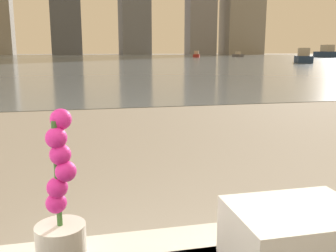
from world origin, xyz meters
TOP-DOWN VIEW (x-y plane):
  - potted_orchid at (-0.64, 0.97)m, footprint 0.11×0.11m
  - towel_stack at (-0.15, 0.79)m, footprint 0.27×0.21m
  - harbor_water at (0.00, 62.00)m, footprint 180.00×110.00m
  - harbor_boat_0 at (40.15, 57.19)m, footprint 2.39×5.76m
  - harbor_boat_3 at (28.14, 67.01)m, footprint 1.31×2.78m
  - harbor_boat_4 at (18.86, 30.72)m, footprint 2.60×3.72m
  - harbor_boat_5 at (18.94, 63.50)m, footprint 2.01×3.16m

SIDE VIEW (x-z plane):
  - harbor_water at x=0.00m, z-range 0.00..0.01m
  - harbor_boat_3 at x=28.14m, z-range -0.14..0.86m
  - harbor_boat_5 at x=18.94m, z-range -0.16..0.97m
  - harbor_boat_4 at x=18.86m, z-range -0.19..1.14m
  - towel_stack at x=-0.15m, z-range 0.56..0.72m
  - potted_orchid at x=-0.64m, z-range 0.50..0.85m
  - harbor_boat_0 at x=40.15m, z-range -0.30..1.81m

